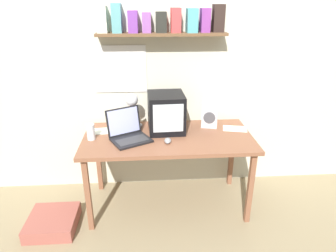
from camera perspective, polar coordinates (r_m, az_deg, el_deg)
The scene contains 12 objects.
ground_plane at distance 3.13m, azimuth 0.00°, elevation -14.47°, with size 12.00×12.00×0.00m, color gray.
back_wall at distance 2.99m, azimuth -0.65°, elevation 11.53°, with size 5.60×0.24×2.60m.
corner_desk at distance 2.77m, azimuth 0.00°, elevation -3.13°, with size 1.55×0.75×0.75m.
crt_monitor at distance 2.81m, azimuth -0.36°, elevation 2.59°, with size 0.34×0.37×0.36m.
laptop at distance 2.69m, azimuth -7.65°, elevation -1.10°, with size 0.42×0.42×0.26m.
desk_lamp at distance 2.83m, azimuth -6.80°, elevation 4.29°, with size 0.15×0.19×0.36m.
juice_glass at distance 2.74m, azimuth -14.47°, elevation -1.23°, with size 0.07×0.07×0.15m.
space_heater at distance 2.94m, azimuth 7.96°, elevation 2.18°, with size 0.17×0.15×0.25m.
computer_mouse at distance 2.62m, azimuth -0.04°, elevation -2.79°, with size 0.07×0.11×0.03m.
loose_paper_near_monitor at distance 2.97m, azimuth 12.62°, elevation -0.50°, with size 0.25×0.19×0.00m.
printed_handout at distance 2.91m, azimuth -12.02°, elevation -0.91°, with size 0.25×0.18×0.00m.
floor_cushion at distance 3.01m, azimuth -21.09°, elevation -16.70°, with size 0.42×0.42×0.12m.
Camera 1 is at (-0.17, -2.49, 1.90)m, focal length 32.00 mm.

